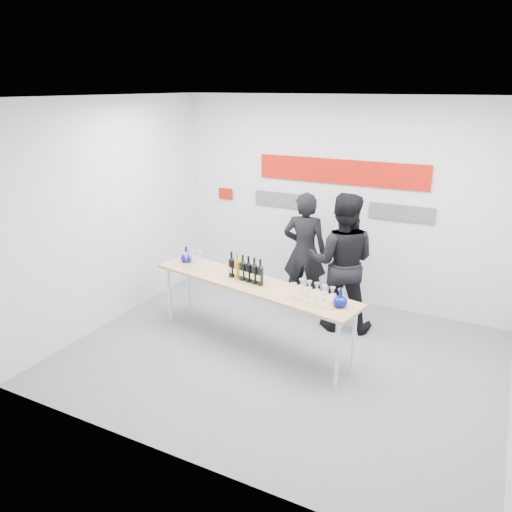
{
  "coord_description": "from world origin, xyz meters",
  "views": [
    {
      "loc": [
        2.16,
        -4.88,
        3.12
      ],
      "look_at": [
        -0.45,
        0.21,
        1.15
      ],
      "focal_mm": 35.0,
      "sensor_mm": 36.0,
      "label": 1
    }
  ],
  "objects_px": {
    "presenter_right": "(342,262)",
    "mic_stand": "(341,287)",
    "tasting_table": "(252,287)",
    "presenter_left": "(305,252)"
  },
  "relations": [
    {
      "from": "tasting_table",
      "to": "presenter_right",
      "type": "relative_size",
      "value": 1.54
    },
    {
      "from": "tasting_table",
      "to": "presenter_left",
      "type": "distance_m",
      "value": 1.35
    },
    {
      "from": "presenter_right",
      "to": "mic_stand",
      "type": "relative_size",
      "value": 1.21
    },
    {
      "from": "presenter_left",
      "to": "mic_stand",
      "type": "distance_m",
      "value": 0.72
    },
    {
      "from": "tasting_table",
      "to": "presenter_right",
      "type": "height_order",
      "value": "presenter_right"
    },
    {
      "from": "tasting_table",
      "to": "mic_stand",
      "type": "xyz_separation_m",
      "value": [
        0.74,
        1.22,
        -0.31
      ]
    },
    {
      "from": "presenter_right",
      "to": "mic_stand",
      "type": "height_order",
      "value": "presenter_right"
    },
    {
      "from": "presenter_left",
      "to": "mic_stand",
      "type": "xyz_separation_m",
      "value": [
        0.59,
        -0.12,
        -0.39
      ]
    },
    {
      "from": "presenter_right",
      "to": "mic_stand",
      "type": "xyz_separation_m",
      "value": [
        -0.07,
        0.25,
        -0.46
      ]
    },
    {
      "from": "presenter_left",
      "to": "presenter_right",
      "type": "distance_m",
      "value": 0.76
    }
  ]
}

